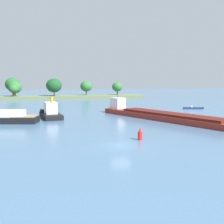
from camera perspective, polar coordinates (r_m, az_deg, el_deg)
ground_plane at (r=37.79m, az=1.86°, el=-6.87°), size 400.00×400.00×0.00m
treeline_island at (r=126.51m, az=-13.40°, el=4.08°), size 79.76×10.82×9.31m
cargo_barge at (r=62.36m, az=10.17°, el=-0.69°), size 21.16×34.94×5.76m
small_motorboat at (r=86.72m, az=16.14°, el=0.80°), size 5.88×2.76×0.92m
tugboat at (r=65.48m, az=-12.38°, el=-0.11°), size 5.61×10.48×4.82m
channel_buoy_red at (r=41.30m, az=5.74°, el=-4.57°), size 0.70×0.70×1.90m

